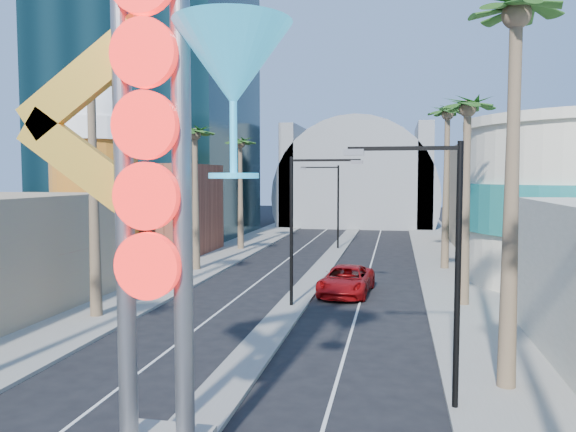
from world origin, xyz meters
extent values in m
cube|color=gray|center=(-9.50, 35.00, 0.07)|extent=(5.00, 100.00, 0.15)
cube|color=gray|center=(9.50, 35.00, 0.07)|extent=(5.00, 100.00, 0.15)
cube|color=gray|center=(0.00, 38.00, 0.07)|extent=(1.60, 84.00, 0.15)
cube|color=black|center=(-22.00, 52.00, 25.00)|extent=(20.00, 20.00, 50.00)
cube|color=brown|center=(-16.00, 38.00, 4.00)|extent=(10.00, 10.00, 8.00)
cube|color=tan|center=(16.00, 48.00, 5.00)|extent=(10.00, 20.00, 10.00)
cylinder|color=#B67318|center=(-17.00, 30.00, 5.00)|extent=(6.40, 6.40, 10.00)
cylinder|color=white|center=(-17.00, 30.00, 10.40)|extent=(7.00, 7.00, 1.60)
sphere|color=white|center=(-17.00, 30.00, 11.20)|extent=(6.60, 6.60, 6.60)
cylinder|color=slate|center=(0.00, 72.00, 4.00)|extent=(22.00, 16.00, 22.00)
cube|color=slate|center=(-9.00, 72.00, 7.00)|extent=(2.00, 16.00, 14.00)
cube|color=slate|center=(9.00, 72.00, 7.00)|extent=(2.00, 16.00, 14.00)
cylinder|color=slate|center=(-0.70, 3.00, 6.50)|extent=(0.44, 0.44, 12.00)
cylinder|color=slate|center=(0.70, 3.00, 6.50)|extent=(0.44, 0.44, 12.00)
cylinder|color=red|center=(0.00, 2.65, 9.65)|extent=(1.50, 0.25, 1.50)
cylinder|color=red|center=(0.00, 2.65, 8.10)|extent=(1.50, 0.25, 1.50)
cylinder|color=red|center=(0.00, 2.65, 6.55)|extent=(1.50, 0.25, 1.50)
cylinder|color=red|center=(0.00, 2.65, 5.00)|extent=(1.50, 0.25, 1.50)
cube|color=yellow|center=(-1.60, 3.00, 9.20)|extent=(3.47, 0.25, 2.80)
cube|color=yellow|center=(-1.60, 3.00, 7.20)|extent=(3.47, 0.25, 2.80)
cone|color=#28B1E5|center=(1.90, 3.00, 9.40)|extent=(2.60, 2.60, 1.80)
cylinder|color=#28B1E5|center=(1.90, 3.00, 7.80)|extent=(0.16, 0.16, 1.60)
cylinder|color=#28B1E5|center=(1.90, 3.00, 7.00)|extent=(1.10, 1.10, 0.12)
cylinder|color=black|center=(0.00, 20.00, 4.00)|extent=(0.18, 0.18, 8.00)
cube|color=black|center=(1.80, 20.00, 7.80)|extent=(3.60, 0.12, 0.12)
cube|color=slate|center=(3.40, 20.00, 7.70)|extent=(0.60, 0.25, 0.18)
cylinder|color=black|center=(0.00, 44.00, 4.00)|extent=(0.18, 0.18, 8.00)
cube|color=black|center=(-1.80, 44.00, 7.80)|extent=(3.60, 0.12, 0.12)
cube|color=slate|center=(-3.40, 44.00, 7.70)|extent=(0.60, 0.25, 0.18)
cylinder|color=black|center=(7.20, 8.00, 4.00)|extent=(0.18, 0.18, 8.00)
cube|color=black|center=(5.58, 8.00, 7.80)|extent=(3.24, 0.12, 0.12)
cube|color=slate|center=(4.14, 8.00, 7.70)|extent=(0.60, 0.25, 0.18)
cylinder|color=brown|center=(-9.00, 16.00, 5.75)|extent=(0.40, 0.40, 11.50)
sphere|color=#1A4D19|center=(-9.00, 16.00, 11.50)|extent=(2.40, 2.40, 2.40)
cylinder|color=brown|center=(-9.00, 30.00, 5.00)|extent=(0.40, 0.40, 10.00)
sphere|color=#1A4D19|center=(-9.00, 30.00, 10.00)|extent=(2.40, 2.40, 2.40)
cylinder|color=brown|center=(-9.00, 42.00, 5.00)|extent=(0.40, 0.40, 10.00)
sphere|color=#1A4D19|center=(-9.00, 42.00, 10.00)|extent=(2.40, 2.40, 2.40)
cylinder|color=brown|center=(9.00, 10.00, 6.00)|extent=(0.40, 0.40, 12.00)
sphere|color=#1A4D19|center=(9.00, 10.00, 12.00)|extent=(2.40, 2.40, 2.40)
cylinder|color=brown|center=(9.00, 22.00, 5.25)|extent=(0.40, 0.40, 10.50)
sphere|color=#1A4D19|center=(9.00, 22.00, 10.50)|extent=(2.40, 2.40, 2.40)
cylinder|color=brown|center=(9.00, 34.00, 5.75)|extent=(0.40, 0.40, 11.50)
sphere|color=#1A4D19|center=(9.00, 34.00, 11.50)|extent=(2.40, 2.40, 2.40)
imported|color=#9C0C0E|center=(2.56, 23.97, 0.83)|extent=(3.24, 6.20, 1.67)
imported|color=gray|center=(11.47, 13.48, 1.03)|extent=(0.98, 0.84, 1.76)
camera|label=1|loc=(5.41, -8.86, 7.00)|focal=35.00mm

